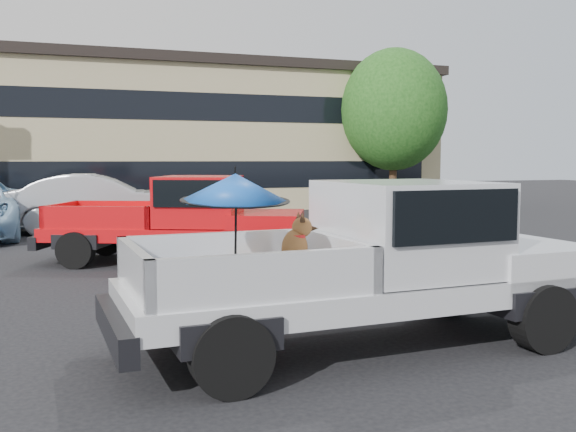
{
  "coord_description": "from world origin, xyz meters",
  "views": [
    {
      "loc": [
        -4.43,
        -8.22,
        2.13
      ],
      "look_at": [
        -1.27,
        0.6,
        1.3
      ],
      "focal_mm": 40.0,
      "sensor_mm": 36.0,
      "label": 1
    }
  ],
  "objects_px": {
    "tree_right": "(394,110)",
    "silver_pickup": "(388,254)",
    "tree_back": "(268,115)",
    "red_pickup": "(192,216)",
    "silver_sedan": "(98,203)"
  },
  "relations": [
    {
      "from": "tree_right",
      "to": "silver_pickup",
      "type": "xyz_separation_m",
      "value": [
        -9.9,
        -17.76,
        -3.16
      ]
    },
    {
      "from": "tree_back",
      "to": "silver_pickup",
      "type": "bearing_deg",
      "value": -104.99
    },
    {
      "from": "tree_back",
      "to": "red_pickup",
      "type": "distance_m",
      "value": 21.03
    },
    {
      "from": "tree_back",
      "to": "red_pickup",
      "type": "bearing_deg",
      "value": -112.25
    },
    {
      "from": "tree_back",
      "to": "silver_pickup",
      "type": "relative_size",
      "value": 1.23
    },
    {
      "from": "red_pickup",
      "to": "silver_sedan",
      "type": "relative_size",
      "value": 1.11
    },
    {
      "from": "tree_right",
      "to": "silver_sedan",
      "type": "bearing_deg",
      "value": -159.29
    },
    {
      "from": "tree_right",
      "to": "tree_back",
      "type": "relative_size",
      "value": 0.95
    },
    {
      "from": "tree_back",
      "to": "silver_pickup",
      "type": "distance_m",
      "value": 26.88
    },
    {
      "from": "tree_right",
      "to": "silver_sedan",
      "type": "height_order",
      "value": "tree_right"
    },
    {
      "from": "tree_back",
      "to": "silver_sedan",
      "type": "distance_m",
      "value": 16.15
    },
    {
      "from": "tree_back",
      "to": "silver_pickup",
      "type": "height_order",
      "value": "tree_back"
    },
    {
      "from": "tree_right",
      "to": "silver_pickup",
      "type": "relative_size",
      "value": 1.18
    },
    {
      "from": "red_pickup",
      "to": "silver_sedan",
      "type": "distance_m",
      "value": 6.71
    },
    {
      "from": "tree_right",
      "to": "red_pickup",
      "type": "xyz_separation_m",
      "value": [
        -10.86,
        -11.21,
        -3.23
      ]
    }
  ]
}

